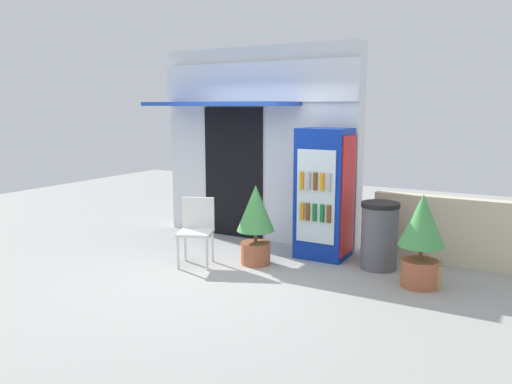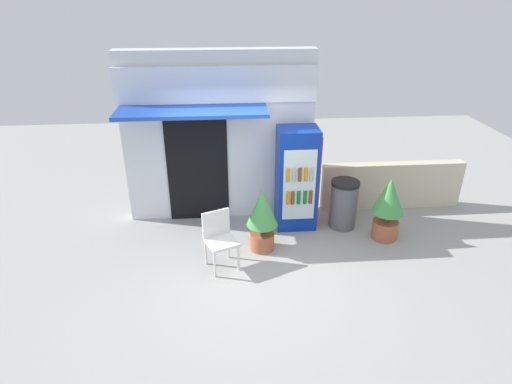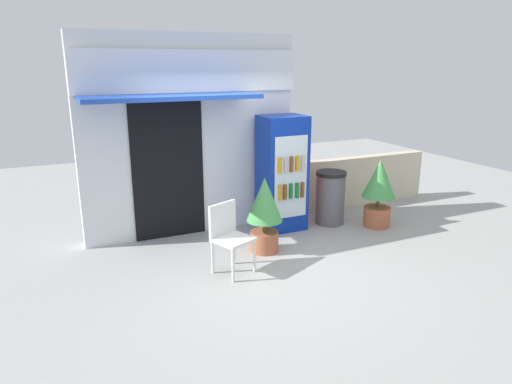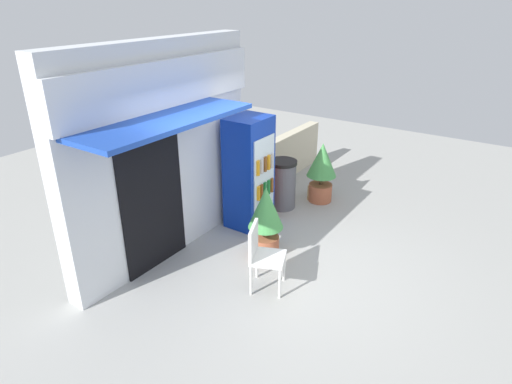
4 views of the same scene
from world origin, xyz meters
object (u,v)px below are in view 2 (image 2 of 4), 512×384
(potted_plant_curbside, at_px, (388,204))
(drink_cooler, at_px, (297,179))
(potted_plant_near_shop, at_px, (262,215))
(cardboard_box, at_px, (386,228))
(plastic_chair, at_px, (219,236))
(trash_bin, at_px, (343,204))

(potted_plant_curbside, bearing_deg, drink_cooler, 158.37)
(potted_plant_near_shop, bearing_deg, cardboard_box, 6.52)
(drink_cooler, distance_m, plastic_chair, 1.84)
(potted_plant_near_shop, distance_m, trash_bin, 1.66)
(trash_bin, bearing_deg, potted_plant_curbside, -36.00)
(drink_cooler, distance_m, potted_plant_curbside, 1.60)
(trash_bin, distance_m, cardboard_box, 0.84)
(drink_cooler, distance_m, potted_plant_near_shop, 1.06)
(potted_plant_near_shop, height_order, cardboard_box, potted_plant_near_shop)
(plastic_chair, xyz_separation_m, trash_bin, (2.22, 1.02, -0.08))
(drink_cooler, bearing_deg, plastic_chair, -140.27)
(drink_cooler, height_order, cardboard_box, drink_cooler)
(drink_cooler, height_order, potted_plant_curbside, drink_cooler)
(drink_cooler, xyz_separation_m, potted_plant_curbside, (1.47, -0.58, -0.27))
(trash_bin, relative_size, cardboard_box, 2.58)
(plastic_chair, distance_m, potted_plant_curbside, 2.91)
(drink_cooler, distance_m, trash_bin, 0.97)
(drink_cooler, bearing_deg, cardboard_box, -18.13)
(cardboard_box, bearing_deg, potted_plant_near_shop, -173.48)
(drink_cooler, relative_size, potted_plant_near_shop, 1.68)
(potted_plant_curbside, bearing_deg, plastic_chair, -168.78)
(plastic_chair, distance_m, potted_plant_near_shop, 0.81)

